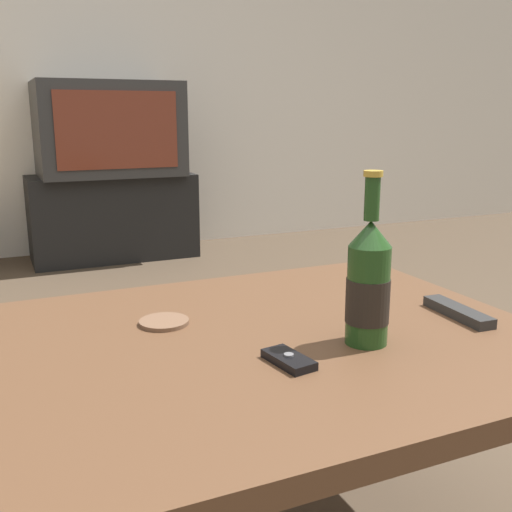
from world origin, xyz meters
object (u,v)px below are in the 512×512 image
object	(u,v)px
tv_stand	(113,217)
cell_phone	(289,360)
television	(108,129)
beer_bottle	(368,285)
remote_control	(458,312)

from	to	relation	value
tv_stand	cell_phone	distance (m)	2.89
television	cell_phone	bearing A→B (deg)	-95.29
beer_bottle	television	bearing A→B (deg)	88.00
beer_bottle	tv_stand	bearing A→B (deg)	88.00
tv_stand	beer_bottle	xyz separation A→B (m)	(-0.10, -2.84, 0.33)
television	remote_control	bearing A→B (deg)	-86.96
beer_bottle	remote_control	distance (m)	0.27
beer_bottle	remote_control	size ratio (longest dim) A/B	1.74
beer_bottle	remote_control	world-z (taller)	beer_bottle
tv_stand	remote_control	xyz separation A→B (m)	(0.15, -2.80, 0.23)
tv_stand	remote_control	size ratio (longest dim) A/B	5.58
cell_phone	remote_control	bearing A→B (deg)	0.17
beer_bottle	cell_phone	xyz separation A→B (m)	(-0.17, -0.03, -0.10)
beer_bottle	cell_phone	bearing A→B (deg)	-171.34
television	cell_phone	xyz separation A→B (m)	(-0.27, -2.86, -0.30)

